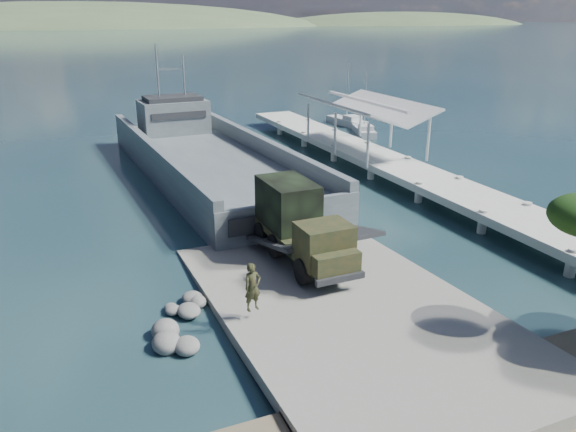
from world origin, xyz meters
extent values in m
plane|color=#1C3D45|center=(0.00, 0.00, 0.00)|extent=(1400.00, 1400.00, 0.00)
cube|color=gray|center=(0.00, -1.00, 0.25)|extent=(10.00, 18.00, 0.50)
cube|color=beige|center=(13.00, 18.00, 1.00)|extent=(4.00, 44.00, 0.50)
cube|color=#4D565B|center=(0.45, 21.56, 0.43)|extent=(9.84, 28.95, 2.38)
cube|color=#4D565B|center=(-3.55, 21.38, 2.19)|extent=(1.84, 28.59, 1.24)
cube|color=#4D565B|center=(4.45, 21.73, 2.19)|extent=(1.84, 28.59, 1.24)
cube|color=#4D565B|center=(1.08, 7.37, 0.95)|extent=(8.59, 0.76, 2.48)
cube|color=#4D565B|center=(0.03, 31.08, 3.05)|extent=(5.88, 4.06, 2.86)
cube|color=#25272A|center=(0.03, 31.08, 4.67)|extent=(4.90, 3.26, 0.38)
cylinder|color=#9C9EA2|center=(-1.12, 31.03, 6.86)|extent=(0.15, 0.15, 4.77)
cylinder|color=#9C9EA2|center=(1.17, 31.13, 6.39)|extent=(0.15, 0.15, 3.81)
cylinder|color=black|center=(-0.89, 1.30, 1.09)|extent=(0.42, 1.19, 1.18)
cylinder|color=black|center=(1.20, 1.33, 1.09)|extent=(0.42, 1.19, 1.18)
cylinder|color=black|center=(-0.93, 4.38, 1.09)|extent=(0.42, 1.19, 1.18)
cylinder|color=black|center=(1.16, 4.41, 1.09)|extent=(0.42, 1.19, 1.18)
cylinder|color=black|center=(-0.95, 6.20, 1.09)|extent=(0.42, 1.19, 1.18)
cylinder|color=black|center=(1.13, 6.23, 1.09)|extent=(0.42, 1.19, 1.18)
cube|color=black|center=(0.12, 3.85, 1.23)|extent=(2.09, 6.92, 0.23)
cube|color=black|center=(0.16, 1.40, 2.18)|extent=(2.29, 1.85, 1.81)
cube|color=black|center=(0.17, 0.32, 1.72)|extent=(2.10, 0.85, 0.91)
cube|color=black|center=(0.10, 5.12, 1.54)|extent=(2.33, 4.21, 0.32)
cube|color=black|center=(0.10, 5.31, 2.86)|extent=(2.23, 3.48, 2.27)
cube|color=#25272A|center=(0.18, -0.14, 1.18)|extent=(2.27, 0.26, 0.27)
imported|color=black|center=(-3.89, -0.66, 1.46)|extent=(0.78, 0.59, 1.93)
cube|color=silver|center=(19.33, 30.58, 0.24)|extent=(3.14, 5.48, 0.86)
cube|color=silver|center=(19.02, 29.67, 0.81)|extent=(1.76, 1.88, 0.57)
cylinder|color=#9C9EA2|center=(19.33, 30.58, 3.35)|extent=(0.10, 0.10, 5.75)
cube|color=silver|center=(20.19, 35.81, 0.26)|extent=(2.37, 5.87, 0.93)
cube|color=silver|center=(20.32, 34.78, 0.88)|extent=(1.65, 1.83, 0.62)
cylinder|color=#9C9EA2|center=(20.19, 35.81, 3.63)|extent=(0.10, 0.10, 6.23)
camera|label=1|loc=(-10.15, -18.79, 11.63)|focal=35.00mm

